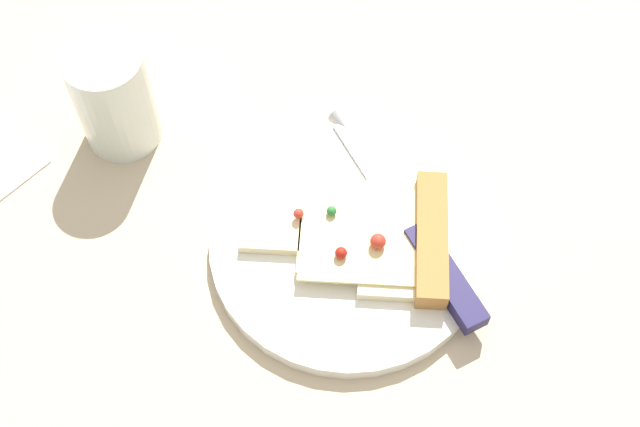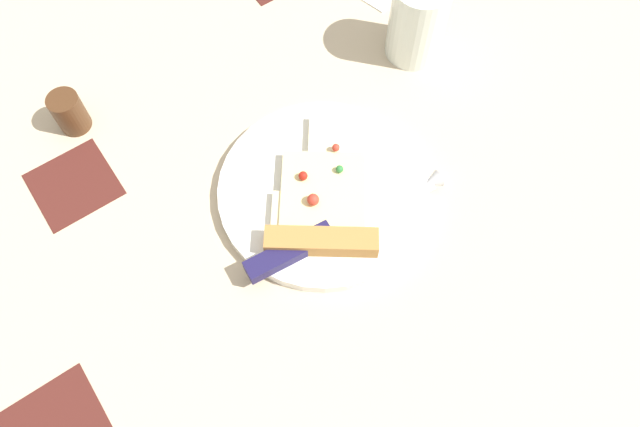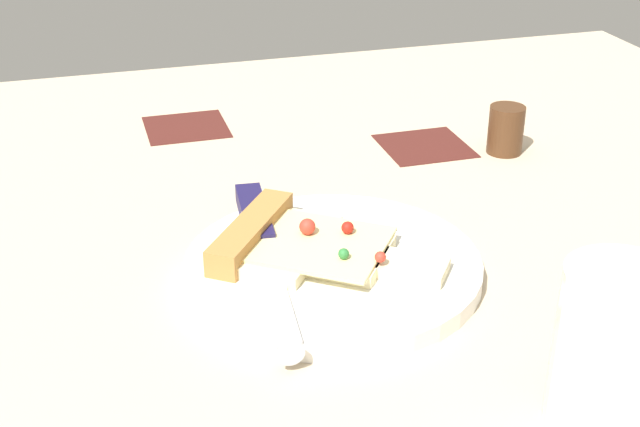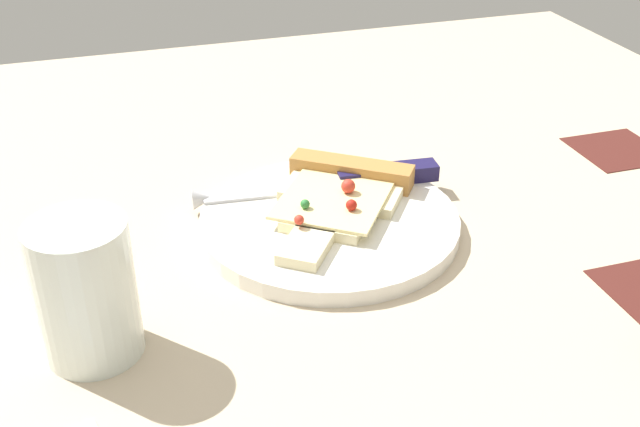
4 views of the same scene
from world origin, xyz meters
TOP-DOWN VIEW (x-y plane):
  - ground_plane at (0.05, 0.00)cm, footprint 118.00×118.00cm
  - plate at (-2.65, 0.65)cm, footprint 23.69×23.69cm
  - pizza_slice at (-4.75, 2.21)cm, footprint 18.65×16.56cm
  - knife at (-7.72, 3.58)cm, footprint 4.38×24.09cm
  - drinking_glass at (8.11, -20.83)cm, footprint 7.02×7.02cm
  - pepper_shaker at (22.14, 19.67)cm, footprint 3.70×3.70cm

SIDE VIEW (x-z plane):
  - ground_plane at x=0.05cm, z-range -3.00..0.00cm
  - plate at x=-2.65cm, z-range 0.00..1.49cm
  - knife at x=-7.72cm, z-range 0.87..3.32cm
  - pizza_slice at x=-4.75cm, z-range 0.97..3.59cm
  - pepper_shaker at x=22.14cm, z-range 0.00..5.08cm
  - drinking_glass at x=8.11cm, z-range 0.00..10.66cm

